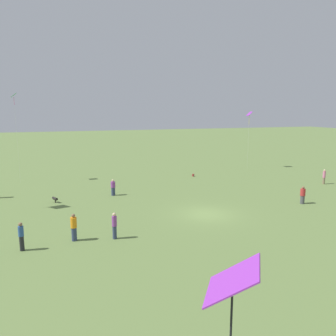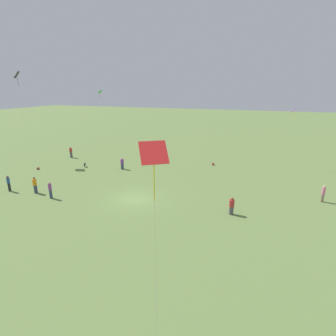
# 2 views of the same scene
# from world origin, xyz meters

# --- Properties ---
(ground_plane) EXTENTS (240.00, 240.00, 0.00)m
(ground_plane) POSITION_xyz_m (0.00, 0.00, 0.00)
(ground_plane) COLOR olive
(person_0) EXTENTS (0.41, 0.41, 1.82)m
(person_0) POSITION_xyz_m (13.99, 2.79, 0.93)
(person_0) COLOR #232328
(person_0) RESTS_ON ground_plane
(person_2) EXTENTS (0.50, 0.50, 1.85)m
(person_2) POSITION_xyz_m (10.83, 2.21, 0.92)
(person_2) COLOR #333D5B
(person_2) RESTS_ON ground_plane
(person_3) EXTENTS (0.45, 0.45, 1.75)m
(person_3) POSITION_xyz_m (-18.07, -5.82, 0.89)
(person_3) COLOR #847056
(person_3) RESTS_ON ground_plane
(person_4) EXTENTS (0.65, 0.65, 1.67)m
(person_4) POSITION_xyz_m (6.33, -8.75, 0.81)
(person_4) COLOR #333D5B
(person_4) RESTS_ON ground_plane
(person_5) EXTENTS (0.63, 0.63, 1.81)m
(person_5) POSITION_xyz_m (17.41, -11.55, 0.89)
(person_5) COLOR #4C4C51
(person_5) RESTS_ON ground_plane
(person_6) EXTENTS (0.45, 0.45, 1.83)m
(person_6) POSITION_xyz_m (8.22, 2.77, 0.93)
(person_6) COLOR #333D5B
(person_6) RESTS_ON ground_plane
(person_7) EXTENTS (0.57, 0.57, 1.66)m
(person_7) POSITION_xyz_m (-9.81, 0.06, 0.81)
(person_7) COLOR #4C4C51
(person_7) RESTS_ON ground_plane
(kite_3) EXTENTS (0.73, 0.87, 10.60)m
(kite_3) POSITION_xyz_m (15.92, -18.90, 9.87)
(kite_3) COLOR green
(kite_3) RESTS_ON ground_plane
(kite_4) EXTENTS (1.09, 1.03, 9.36)m
(kite_4) POSITION_xyz_m (-8.61, 14.87, 8.70)
(kite_4) COLOR red
(kite_4) RESTS_ON ground_plane
(kite_5) EXTENTS (0.80, 0.98, 8.42)m
(kite_5) POSITION_xyz_m (-15.58, -18.27, 7.83)
(kite_5) COLOR purple
(kite_5) RESTS_ON ground_plane
(kite_6) EXTENTS (1.26, 1.36, 13.27)m
(kite_6) POSITION_xyz_m (22.22, -7.78, 12.42)
(kite_6) COLOR black
(kite_6) RESTS_ON ground_plane
(dog_0) EXTENTS (0.53, 0.72, 0.54)m
(dog_0) POSITION_xyz_m (12.00, -7.88, 0.38)
(dog_0) COLOR black
(dog_0) RESTS_ON ground_plane
(picnic_bag_0) EXTENTS (0.34, 0.32, 0.32)m
(picnic_bag_0) POSITION_xyz_m (-5.33, -15.11, 0.16)
(picnic_bag_0) COLOR #933833
(picnic_bag_0) RESTS_ON ground_plane
(picnic_bag_1) EXTENTS (0.25, 0.41, 0.28)m
(picnic_bag_1) POSITION_xyz_m (17.43, -4.58, 0.14)
(picnic_bag_1) COLOR #933833
(picnic_bag_1) RESTS_ON ground_plane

